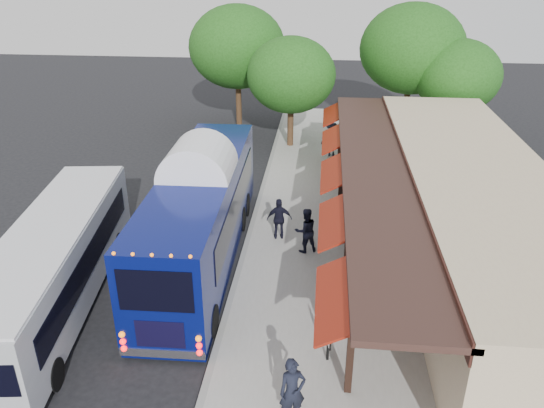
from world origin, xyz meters
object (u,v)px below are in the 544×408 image
at_px(ped_b, 306,230).
at_px(ped_d, 332,139).
at_px(sign_board, 328,337).
at_px(coach_bus, 201,210).
at_px(ped_c, 279,219).
at_px(city_bus, 54,264).
at_px(ped_a, 292,391).

relative_size(ped_b, ped_d, 0.93).
xyz_separation_m(ped_d, sign_board, (-0.15, -16.80, -0.16)).
bearing_deg(sign_board, coach_bus, 119.27).
distance_m(ped_b, sign_board, 6.04).
bearing_deg(coach_bus, ped_c, 28.87).
bearing_deg(coach_bus, city_bus, -140.90).
xyz_separation_m(coach_bus, ped_c, (2.74, 1.59, -1.02)).
height_order(ped_a, sign_board, ped_a).
height_order(ped_d, sign_board, ped_d).
bearing_deg(ped_b, ped_a, 66.92).
bearing_deg(coach_bus, sign_board, -49.70).
relative_size(coach_bus, sign_board, 10.04).
height_order(coach_bus, ped_d, coach_bus).
xyz_separation_m(city_bus, sign_board, (8.72, -1.93, -0.63)).
distance_m(ped_b, ped_c, 1.43).
bearing_deg(sign_board, ped_a, -123.38).
relative_size(coach_bus, ped_c, 6.95).
bearing_deg(sign_board, city_bus, 155.36).
bearing_deg(ped_b, ped_c, -64.25).
bearing_deg(ped_b, sign_board, 75.12).
height_order(city_bus, ped_c, city_bus).
xyz_separation_m(city_bus, ped_a, (7.86, -4.13, -0.53)).
bearing_deg(coach_bus, ped_b, 8.41).
bearing_deg(city_bus, ped_c, 29.12).
height_order(city_bus, ped_a, city_bus).
xyz_separation_m(coach_bus, city_bus, (-4.02, -3.40, -0.44)).
height_order(ped_a, ped_d, ped_d).
relative_size(ped_c, sign_board, 1.45).
distance_m(city_bus, ped_b, 8.84).
distance_m(coach_bus, ped_d, 12.49).
distance_m(coach_bus, sign_board, 7.19).
distance_m(ped_a, ped_d, 19.03).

